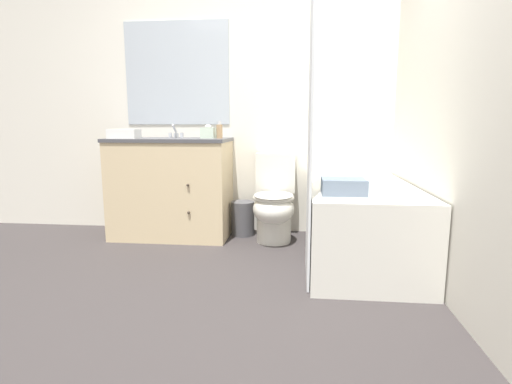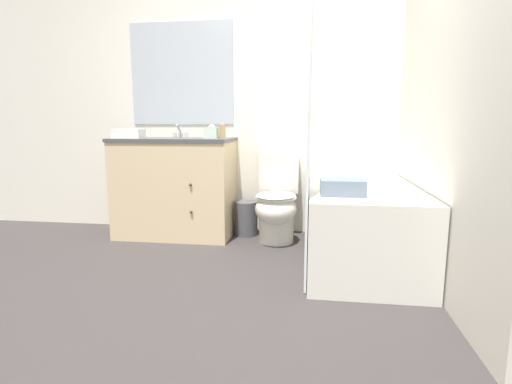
{
  "view_description": "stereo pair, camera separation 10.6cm",
  "coord_description": "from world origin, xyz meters",
  "px_view_note": "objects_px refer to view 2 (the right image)",
  "views": [
    {
      "loc": [
        0.41,
        -2.01,
        1.01
      ],
      "look_at": [
        0.11,
        0.77,
        0.53
      ],
      "focal_mm": 28.0,
      "sensor_mm": 36.0,
      "label": 1
    },
    {
      "loc": [
        0.51,
        -2.0,
        1.01
      ],
      "look_at": [
        0.11,
        0.77,
        0.53
      ],
      "focal_mm": 28.0,
      "sensor_mm": 36.0,
      "label": 2
    }
  ],
  "objects_px": {
    "sink_faucet": "(180,134)",
    "tissue_box": "(212,133)",
    "wastebasket": "(246,218)",
    "bath_towel_folded": "(343,187)",
    "vanity_cabinet": "(176,187)",
    "toilet": "(277,203)",
    "soap_dispenser": "(223,131)",
    "bathtub": "(360,223)",
    "hand_towel_folded": "(129,134)"
  },
  "relations": [
    {
      "from": "toilet",
      "to": "wastebasket",
      "type": "relative_size",
      "value": 2.41
    },
    {
      "from": "tissue_box",
      "to": "hand_towel_folded",
      "type": "bearing_deg",
      "value": -168.53
    },
    {
      "from": "vanity_cabinet",
      "to": "wastebasket",
      "type": "bearing_deg",
      "value": 8.06
    },
    {
      "from": "vanity_cabinet",
      "to": "hand_towel_folded",
      "type": "xyz_separation_m",
      "value": [
        -0.36,
        -0.14,
        0.48
      ]
    },
    {
      "from": "sink_faucet",
      "to": "bathtub",
      "type": "height_order",
      "value": "sink_faucet"
    },
    {
      "from": "tissue_box",
      "to": "hand_towel_folded",
      "type": "xyz_separation_m",
      "value": [
        -0.7,
        -0.14,
        -0.01
      ]
    },
    {
      "from": "bathtub",
      "to": "tissue_box",
      "type": "distance_m",
      "value": 1.49
    },
    {
      "from": "sink_faucet",
      "to": "tissue_box",
      "type": "xyz_separation_m",
      "value": [
        0.34,
        -0.16,
        0.01
      ]
    },
    {
      "from": "vanity_cabinet",
      "to": "bathtub",
      "type": "xyz_separation_m",
      "value": [
        1.59,
        -0.47,
        -0.16
      ]
    },
    {
      "from": "soap_dispenser",
      "to": "bath_towel_folded",
      "type": "bearing_deg",
      "value": -41.43
    },
    {
      "from": "vanity_cabinet",
      "to": "toilet",
      "type": "distance_m",
      "value": 0.94
    },
    {
      "from": "tissue_box",
      "to": "soap_dispenser",
      "type": "xyz_separation_m",
      "value": [
        0.11,
        -0.04,
        0.02
      ]
    },
    {
      "from": "soap_dispenser",
      "to": "bathtub",
      "type": "bearing_deg",
      "value": -21.21
    },
    {
      "from": "toilet",
      "to": "tissue_box",
      "type": "xyz_separation_m",
      "value": [
        -0.58,
        0.07,
        0.6
      ]
    },
    {
      "from": "wastebasket",
      "to": "soap_dispenser",
      "type": "bearing_deg",
      "value": -146.37
    },
    {
      "from": "wastebasket",
      "to": "tissue_box",
      "type": "xyz_separation_m",
      "value": [
        -0.29,
        -0.08,
        0.78
      ]
    },
    {
      "from": "toilet",
      "to": "tissue_box",
      "type": "distance_m",
      "value": 0.84
    },
    {
      "from": "toilet",
      "to": "soap_dispenser",
      "type": "height_order",
      "value": "soap_dispenser"
    },
    {
      "from": "toilet",
      "to": "soap_dispenser",
      "type": "relative_size",
      "value": 5.09
    },
    {
      "from": "toilet",
      "to": "tissue_box",
      "type": "relative_size",
      "value": 5.84
    },
    {
      "from": "bathtub",
      "to": "soap_dispenser",
      "type": "bearing_deg",
      "value": 158.79
    },
    {
      "from": "toilet",
      "to": "wastebasket",
      "type": "height_order",
      "value": "toilet"
    },
    {
      "from": "soap_dispenser",
      "to": "vanity_cabinet",
      "type": "bearing_deg",
      "value": 176.03
    },
    {
      "from": "tissue_box",
      "to": "bath_towel_folded",
      "type": "distance_m",
      "value": 1.44
    },
    {
      "from": "bath_towel_folded",
      "to": "soap_dispenser",
      "type": "bearing_deg",
      "value": 138.57
    },
    {
      "from": "tissue_box",
      "to": "hand_towel_folded",
      "type": "relative_size",
      "value": 0.52
    },
    {
      "from": "bathtub",
      "to": "wastebasket",
      "type": "height_order",
      "value": "bathtub"
    },
    {
      "from": "bathtub",
      "to": "wastebasket",
      "type": "xyz_separation_m",
      "value": [
        -0.96,
        0.56,
        -0.13
      ]
    },
    {
      "from": "vanity_cabinet",
      "to": "bathtub",
      "type": "relative_size",
      "value": 0.7
    },
    {
      "from": "sink_faucet",
      "to": "toilet",
      "type": "height_order",
      "value": "sink_faucet"
    },
    {
      "from": "vanity_cabinet",
      "to": "hand_towel_folded",
      "type": "bearing_deg",
      "value": -159.43
    },
    {
      "from": "hand_towel_folded",
      "to": "bath_towel_folded",
      "type": "relative_size",
      "value": 0.9
    },
    {
      "from": "bathtub",
      "to": "hand_towel_folded",
      "type": "distance_m",
      "value": 2.08
    },
    {
      "from": "toilet",
      "to": "wastebasket",
      "type": "distance_m",
      "value": 0.38
    },
    {
      "from": "wastebasket",
      "to": "bath_towel_folded",
      "type": "bearing_deg",
      "value": -51.11
    },
    {
      "from": "toilet",
      "to": "bath_towel_folded",
      "type": "height_order",
      "value": "toilet"
    },
    {
      "from": "vanity_cabinet",
      "to": "bath_towel_folded",
      "type": "distance_m",
      "value": 1.68
    },
    {
      "from": "vanity_cabinet",
      "to": "toilet",
      "type": "relative_size",
      "value": 1.39
    },
    {
      "from": "hand_towel_folded",
      "to": "bathtub",
      "type": "bearing_deg",
      "value": -9.85
    },
    {
      "from": "tissue_box",
      "to": "hand_towel_folded",
      "type": "height_order",
      "value": "tissue_box"
    },
    {
      "from": "toilet",
      "to": "hand_towel_folded",
      "type": "xyz_separation_m",
      "value": [
        -1.29,
        -0.08,
        0.59
      ]
    },
    {
      "from": "bathtub",
      "to": "bath_towel_folded",
      "type": "relative_size",
      "value": 5.41
    },
    {
      "from": "toilet",
      "to": "bathtub",
      "type": "distance_m",
      "value": 0.78
    },
    {
      "from": "soap_dispenser",
      "to": "hand_towel_folded",
      "type": "bearing_deg",
      "value": -172.71
    },
    {
      "from": "wastebasket",
      "to": "soap_dispenser",
      "type": "relative_size",
      "value": 2.11
    },
    {
      "from": "toilet",
      "to": "vanity_cabinet",
      "type": "bearing_deg",
      "value": 176.46
    },
    {
      "from": "vanity_cabinet",
      "to": "bath_towel_folded",
      "type": "bearing_deg",
      "value": -31.98
    },
    {
      "from": "wastebasket",
      "to": "hand_towel_folded",
      "type": "height_order",
      "value": "hand_towel_folded"
    },
    {
      "from": "toilet",
      "to": "soap_dispenser",
      "type": "bearing_deg",
      "value": 176.87
    },
    {
      "from": "sink_faucet",
      "to": "hand_towel_folded",
      "type": "bearing_deg",
      "value": -139.5
    }
  ]
}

